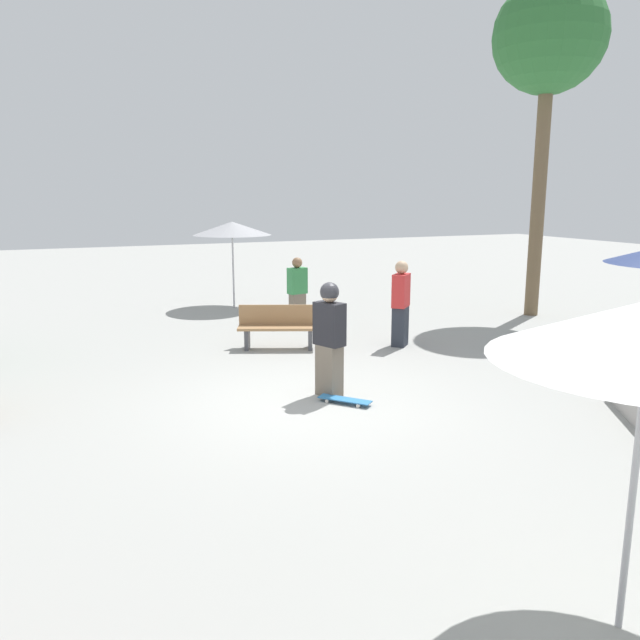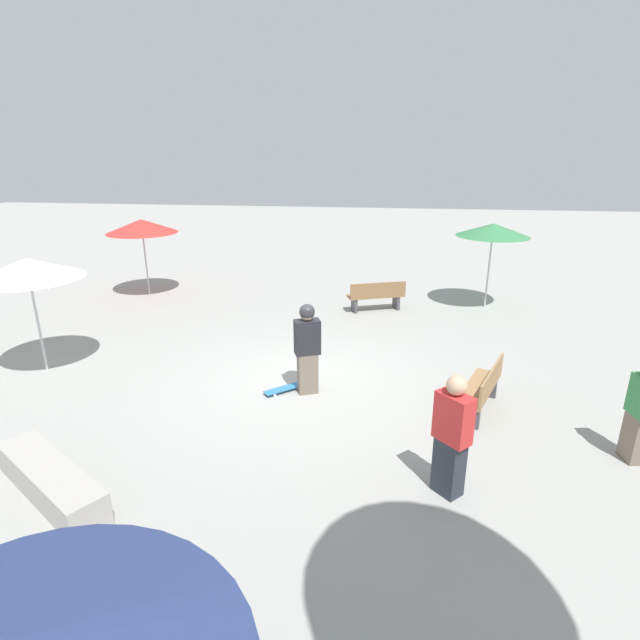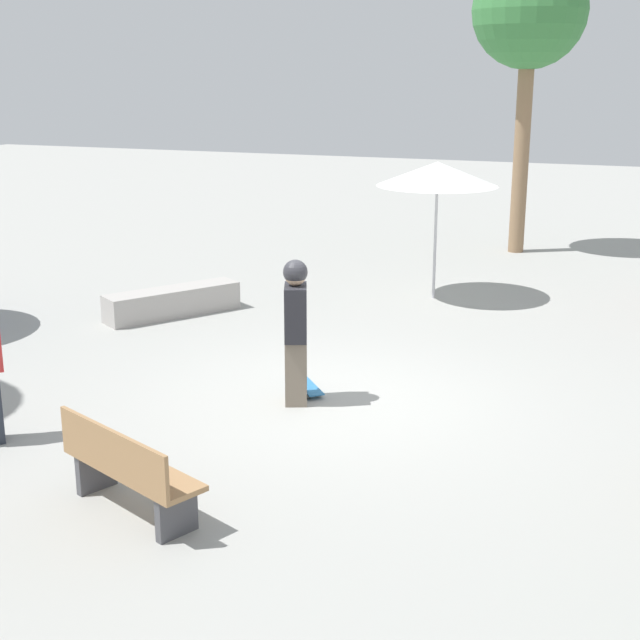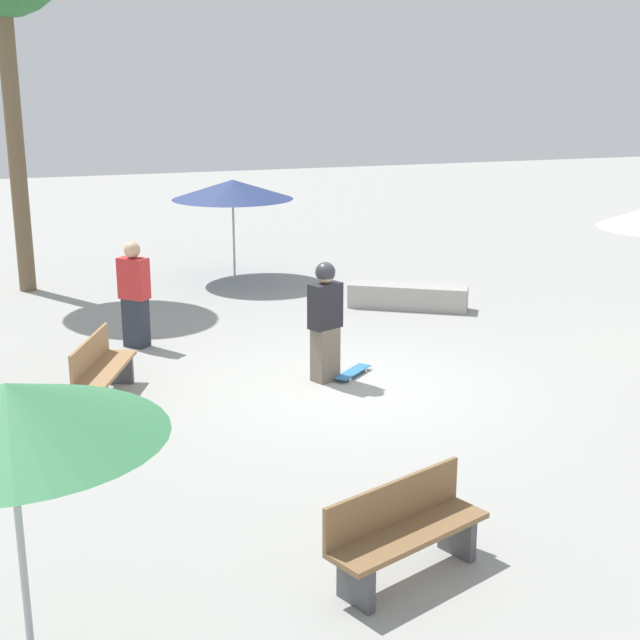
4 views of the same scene
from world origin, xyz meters
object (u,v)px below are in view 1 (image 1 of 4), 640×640
(shade_umbrella_grey, at_px, (232,228))
(bystander_far, at_px, (297,291))
(skateboard, at_px, (345,400))
(bystander_watching, at_px, (401,304))
(skater_main, at_px, (329,335))
(palm_tree_right, at_px, (549,42))
(bench_near, at_px, (279,327))

(shade_umbrella_grey, xyz_separation_m, bystander_far, (-0.71, 2.90, -1.33))
(skateboard, bearing_deg, bystander_watching, 96.50)
(skater_main, relative_size, bystander_far, 1.10)
(skater_main, xyz_separation_m, shade_umbrella_grey, (-0.80, -7.99, 1.17))
(bystander_far, bearing_deg, skateboard, 64.52)
(skateboard, relative_size, bystander_watching, 0.43)
(skateboard, distance_m, palm_tree_right, 10.66)
(skater_main, xyz_separation_m, skateboard, (-0.05, 0.45, -0.88))
(skater_main, xyz_separation_m, bystander_far, (-1.51, -5.09, -0.15))
(bench_near, xyz_separation_m, bystander_watching, (-2.30, 0.81, 0.43))
(skateboard, height_order, bystander_watching, bystander_watching)
(bystander_watching, height_order, bystander_far, bystander_watching)
(skater_main, distance_m, bench_near, 3.17)
(skater_main, xyz_separation_m, bench_near, (-0.32, -3.11, -0.51))
(shade_umbrella_grey, bearing_deg, bystander_watching, 107.78)
(palm_tree_right, relative_size, bystander_watching, 4.61)
(skater_main, height_order, shade_umbrella_grey, shade_umbrella_grey)
(skater_main, bearing_deg, skateboard, -15.87)
(skateboard, relative_size, palm_tree_right, 0.09)
(bench_near, xyz_separation_m, shade_umbrella_grey, (-0.48, -4.88, 1.69))
(bench_near, bearing_deg, skater_main, 107.17)
(shade_umbrella_grey, bearing_deg, skateboard, 84.93)
(bench_near, relative_size, bystander_far, 1.04)
(skater_main, relative_size, shade_umbrella_grey, 0.76)
(skateboard, xyz_separation_m, bench_near, (-0.27, -3.56, 0.37))
(shade_umbrella_grey, distance_m, bystander_watching, 6.11)
(bench_near, bearing_deg, bystander_far, -97.91)
(skater_main, bearing_deg, palm_tree_right, 95.41)
(skateboard, bearing_deg, skater_main, 145.68)
(shade_umbrella_grey, relative_size, palm_tree_right, 0.29)
(bystander_far, bearing_deg, bench_near, 48.36)
(skateboard, xyz_separation_m, bystander_far, (-1.46, -5.54, 0.73))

